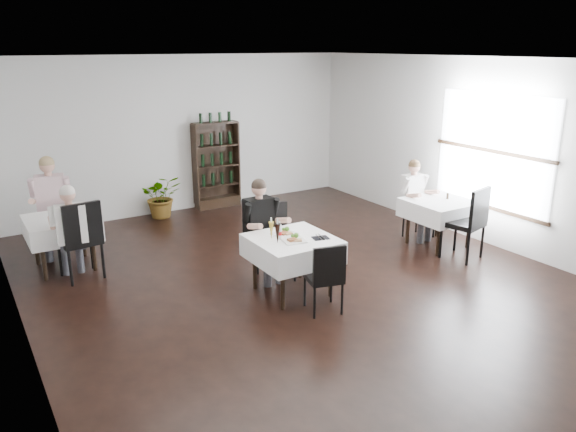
% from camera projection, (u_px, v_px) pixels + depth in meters
% --- Properties ---
extents(room_shell, '(9.00, 9.00, 9.00)m').
position_uv_depth(room_shell, '(312.00, 180.00, 7.22)').
color(room_shell, black).
rests_on(room_shell, ground).
extents(window_right, '(0.06, 2.30, 1.85)m').
position_uv_depth(window_right, '(493.00, 154.00, 8.96)').
color(window_right, white).
rests_on(window_right, room_shell).
extents(wine_shelf, '(0.90, 0.28, 1.75)m').
position_uv_depth(wine_shelf, '(216.00, 166.00, 11.23)').
color(wine_shelf, black).
rests_on(wine_shelf, ground).
extents(main_table, '(1.03, 1.03, 0.77)m').
position_uv_depth(main_table, '(292.00, 249.00, 7.33)').
color(main_table, black).
rests_on(main_table, ground).
extents(left_table, '(0.98, 0.98, 0.77)m').
position_uv_depth(left_table, '(62.00, 228.00, 8.17)').
color(left_table, black).
rests_on(left_table, ground).
extents(right_table, '(0.98, 0.98, 0.77)m').
position_uv_depth(right_table, '(440.00, 209.00, 9.07)').
color(right_table, black).
rests_on(right_table, ground).
extents(potted_tree, '(0.85, 0.77, 0.82)m').
position_uv_depth(potted_tree, '(162.00, 196.00, 10.66)').
color(potted_tree, '#1F581E').
rests_on(potted_tree, ground).
extents(main_chair_far, '(0.57, 0.57, 1.05)m').
position_uv_depth(main_chair_far, '(274.00, 236.00, 7.89)').
color(main_chair_far, black).
rests_on(main_chair_far, ground).
extents(main_chair_near, '(0.50, 0.50, 0.90)m').
position_uv_depth(main_chair_near, '(326.00, 274.00, 6.79)').
color(main_chair_near, black).
rests_on(main_chair_near, ground).
extents(left_chair_far, '(0.44, 0.45, 0.96)m').
position_uv_depth(left_chair_far, '(58.00, 219.00, 8.81)').
color(left_chair_far, black).
rests_on(left_chair_far, ground).
extents(left_chair_near, '(0.58, 0.59, 1.15)m').
position_uv_depth(left_chair_near, '(81.00, 235.00, 7.74)').
color(left_chair_near, black).
rests_on(left_chair_near, ground).
extents(right_chair_far, '(0.48, 0.48, 0.92)m').
position_uv_depth(right_chair_far, '(416.00, 207.00, 9.57)').
color(right_chair_far, black).
rests_on(right_chair_far, ground).
extents(right_chair_near, '(0.63, 0.64, 1.14)m').
position_uv_depth(right_chair_near, '(470.00, 219.00, 8.48)').
color(right_chair_near, black).
rests_on(right_chair_near, ground).
extents(diner_main, '(0.55, 0.56, 1.43)m').
position_uv_depth(diner_main, '(262.00, 222.00, 7.73)').
color(diner_main, '#3B3B42').
rests_on(diner_main, ground).
extents(diner_left_far, '(0.64, 0.67, 1.56)m').
position_uv_depth(diner_left_far, '(51.00, 199.00, 8.61)').
color(diner_left_far, '#3B3B42').
rests_on(diner_left_far, ground).
extents(diner_left_near, '(0.54, 0.55, 1.39)m').
position_uv_depth(diner_left_near, '(71.00, 225.00, 7.66)').
color(diner_left_near, '#3B3B42').
rests_on(diner_left_near, ground).
extents(diner_right_far, '(0.51, 0.52, 1.35)m').
position_uv_depth(diner_right_far, '(415.00, 193.00, 9.40)').
color(diner_right_far, '#3B3B42').
rests_on(diner_right_far, ground).
extents(plate_far, '(0.34, 0.34, 0.09)m').
position_uv_depth(plate_far, '(285.00, 233.00, 7.41)').
color(plate_far, white).
rests_on(plate_far, main_table).
extents(plate_near, '(0.33, 0.33, 0.09)m').
position_uv_depth(plate_near, '(294.00, 240.00, 7.16)').
color(plate_near, white).
rests_on(plate_near, main_table).
extents(pilsner_dark, '(0.08, 0.08, 0.33)m').
position_uv_depth(pilsner_dark, '(277.00, 233.00, 7.04)').
color(pilsner_dark, black).
rests_on(pilsner_dark, main_table).
extents(pilsner_lager, '(0.07, 0.07, 0.29)m').
position_uv_depth(pilsner_lager, '(271.00, 230.00, 7.21)').
color(pilsner_lager, gold).
rests_on(pilsner_lager, main_table).
extents(coke_bottle, '(0.06, 0.06, 0.24)m').
position_uv_depth(coke_bottle, '(280.00, 232.00, 7.21)').
color(coke_bottle, silver).
rests_on(coke_bottle, main_table).
extents(napkin_cutlery, '(0.24, 0.23, 0.02)m').
position_uv_depth(napkin_cutlery, '(321.00, 238.00, 7.27)').
color(napkin_cutlery, black).
rests_on(napkin_cutlery, main_table).
extents(pepper_mill, '(0.05, 0.05, 0.10)m').
position_uv_depth(pepper_mill, '(448.00, 196.00, 9.10)').
color(pepper_mill, black).
rests_on(pepper_mill, right_table).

